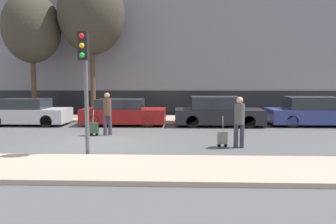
# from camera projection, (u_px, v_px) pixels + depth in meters

# --- Properties ---
(ground_plane) EXTENTS (80.00, 80.00, 0.00)m
(ground_plane) POSITION_uv_depth(u_px,v_px,m) (97.00, 142.00, 12.09)
(ground_plane) COLOR #4C4C4F
(sidewalk_near) EXTENTS (28.00, 2.50, 0.12)m
(sidewalk_near) POSITION_uv_depth(u_px,v_px,m) (59.00, 167.00, 8.35)
(sidewalk_near) COLOR tan
(sidewalk_near) RESTS_ON ground_plane
(sidewalk_far) EXTENTS (28.00, 3.00, 0.12)m
(sidewalk_far) POSITION_uv_depth(u_px,v_px,m) (127.00, 118.00, 19.04)
(sidewalk_far) COLOR tan
(sidewalk_far) RESTS_ON ground_plane
(building_facade) EXTENTS (28.00, 2.79, 10.57)m
(building_facade) POSITION_uv_depth(u_px,v_px,m) (135.00, 36.00, 22.08)
(building_facade) COLOR slate
(building_facade) RESTS_ON ground_plane
(parked_car_0) EXTENTS (4.01, 1.77, 1.35)m
(parked_car_0) POSITION_uv_depth(u_px,v_px,m) (28.00, 113.00, 16.63)
(parked_car_0) COLOR #B7BABF
(parked_car_0) RESTS_ON ground_plane
(parked_car_1) EXTENTS (4.18, 1.83, 1.33)m
(parked_car_1) POSITION_uv_depth(u_px,v_px,m) (123.00, 113.00, 16.59)
(parked_car_1) COLOR maroon
(parked_car_1) RESTS_ON ground_plane
(parked_car_2) EXTENTS (4.33, 1.82, 1.46)m
(parked_car_2) POSITION_uv_depth(u_px,v_px,m) (218.00, 112.00, 16.32)
(parked_car_2) COLOR black
(parked_car_2) RESTS_ON ground_plane
(parked_car_3) EXTENTS (4.66, 1.81, 1.45)m
(parked_car_3) POSITION_uv_depth(u_px,v_px,m) (315.00, 112.00, 16.36)
(parked_car_3) COLOR navy
(parked_car_3) RESTS_ON ground_plane
(pedestrian_left) EXTENTS (0.34, 0.34, 1.76)m
(pedestrian_left) POSITION_uv_depth(u_px,v_px,m) (107.00, 111.00, 13.51)
(pedestrian_left) COLOR #383347
(pedestrian_left) RESTS_ON ground_plane
(trolley_left) EXTENTS (0.34, 0.29, 1.09)m
(trolley_left) POSITION_uv_depth(u_px,v_px,m) (94.00, 128.00, 13.42)
(trolley_left) COLOR #335138
(trolley_left) RESTS_ON ground_plane
(pedestrian_right) EXTENTS (0.35, 0.34, 1.72)m
(pedestrian_right) POSITION_uv_depth(u_px,v_px,m) (239.00, 119.00, 11.00)
(pedestrian_right) COLOR #383347
(pedestrian_right) RESTS_ON ground_plane
(trolley_right) EXTENTS (0.34, 0.29, 1.07)m
(trolley_right) POSITION_uv_depth(u_px,v_px,m) (222.00, 138.00, 11.16)
(trolley_right) COLOR slate
(trolley_right) RESTS_ON ground_plane
(traffic_light) EXTENTS (0.28, 0.47, 3.65)m
(traffic_light) POSITION_uv_depth(u_px,v_px,m) (85.00, 69.00, 9.47)
(traffic_light) COLOR #515154
(traffic_light) RESTS_ON ground_plane
(bare_tree_near_crossing) EXTENTS (3.80, 3.80, 8.29)m
(bare_tree_near_crossing) POSITION_uv_depth(u_px,v_px,m) (91.00, 14.00, 18.79)
(bare_tree_near_crossing) COLOR #4C3826
(bare_tree_near_crossing) RESTS_ON sidewalk_far
(bare_tree_down_street) EXTENTS (3.27, 3.27, 7.14)m
(bare_tree_down_street) POSITION_uv_depth(u_px,v_px,m) (32.00, 28.00, 18.78)
(bare_tree_down_street) COLOR #4C3826
(bare_tree_down_street) RESTS_ON sidewalk_far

